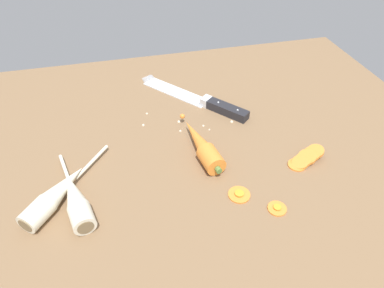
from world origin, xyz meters
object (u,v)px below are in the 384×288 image
(carrot_slice_stack, at_px, (306,158))
(parsnip_front, at_px, (56,194))
(carrot_slice_stray_near, at_px, (239,194))
(carrot_slice_stray_mid, at_px, (277,208))
(whole_carrot, at_px, (202,145))
(parsnip_mid_left, at_px, (76,200))
(chefs_knife, at_px, (188,95))

(carrot_slice_stack, bearing_deg, parsnip_front, 178.85)
(parsnip_front, bearing_deg, carrot_slice_stray_near, -11.16)
(carrot_slice_stray_mid, bearing_deg, carrot_slice_stray_near, 139.60)
(carrot_slice_stray_near, bearing_deg, carrot_slice_stack, 18.47)
(whole_carrot, distance_m, carrot_slice_stack, 0.22)
(carrot_slice_stack, bearing_deg, carrot_slice_stray_mid, -136.88)
(parsnip_front, relative_size, parsnip_mid_left, 0.95)
(whole_carrot, relative_size, parsnip_mid_left, 0.97)
(parsnip_mid_left, distance_m, carrot_slice_stack, 0.47)
(whole_carrot, height_order, carrot_slice_stack, whole_carrot)
(parsnip_front, height_order, carrot_slice_stray_mid, parsnip_front)
(whole_carrot, xyz_separation_m, parsnip_front, (-0.30, -0.07, -0.00))
(chefs_knife, height_order, whole_carrot, whole_carrot)
(carrot_slice_stray_near, bearing_deg, parsnip_front, 168.84)
(parsnip_mid_left, xyz_separation_m, carrot_slice_stray_near, (0.30, -0.04, -0.02))
(parsnip_mid_left, bearing_deg, carrot_slice_stack, 1.40)
(whole_carrot, bearing_deg, carrot_slice_stray_near, -74.15)
(parsnip_front, distance_m, carrot_slice_stack, 0.50)
(chefs_knife, distance_m, carrot_slice_stray_mid, 0.41)
(parsnip_mid_left, bearing_deg, parsnip_front, 148.80)
(carrot_slice_stack, bearing_deg, whole_carrot, 158.93)
(chefs_knife, height_order, carrot_slice_stray_near, chefs_knife)
(carrot_slice_stray_near, bearing_deg, chefs_knife, 92.73)
(chefs_knife, xyz_separation_m, parsnip_front, (-0.32, -0.29, 0.01))
(chefs_knife, distance_m, parsnip_front, 0.43)
(parsnip_mid_left, relative_size, carrot_slice_stray_near, 4.94)
(whole_carrot, relative_size, parsnip_front, 1.02)
(parsnip_mid_left, bearing_deg, whole_carrot, 19.17)
(whole_carrot, height_order, carrot_slice_stray_near, whole_carrot)
(whole_carrot, xyz_separation_m, carrot_slice_stray_mid, (0.09, -0.18, -0.02))
(whole_carrot, bearing_deg, parsnip_front, -166.87)
(parsnip_mid_left, relative_size, carrot_slice_stray_mid, 6.00)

